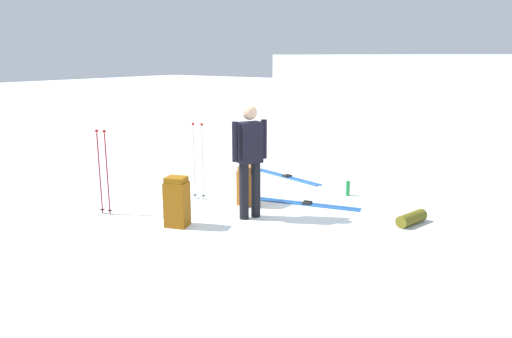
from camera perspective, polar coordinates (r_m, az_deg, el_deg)
The scene contains 11 objects.
ground_plane at distance 7.61m, azimuth 0.00°, elevation -5.14°, with size 80.00×80.00×0.00m, color white.
distant_snow_ridge at distance 28.21m, azimuth 18.90°, elevation 10.05°, with size 16.39×5.00×2.44m, color white.
skier_standing at distance 7.15m, azimuth -0.73°, elevation 1.58°, with size 0.35×0.52×1.70m.
ski_pair_near at distance 9.81m, azimuth 3.63°, elevation -0.91°, with size 1.73×0.63×0.05m.
ski_pair_far at distance 8.06m, azimuth 5.98°, elevation -4.07°, with size 1.73×0.55×0.05m.
backpack_large_dark at distance 7.95m, azimuth -0.88°, elevation -1.97°, with size 0.29×0.36×0.65m.
backpack_bright at distance 7.03m, azimuth -9.22°, elevation -3.84°, with size 0.38×0.35×0.72m.
ski_poles_planted_near at distance 8.22m, azimuth -6.77°, elevation 1.38°, with size 0.22×0.11×1.31m.
ski_poles_planted_far at distance 7.73m, azimuth -17.43°, elevation 0.14°, with size 0.20×0.11×1.31m.
sleeping_mat_rolled at distance 7.44m, azimuth 17.70°, elevation -5.51°, with size 0.18×0.18×0.55m, color brown.
thermos_bottle at distance 8.64m, azimuth 10.68°, elevation -2.24°, with size 0.07×0.07×0.26m, color #197A37.
Camera 1 is at (4.06, -5.98, 2.38)m, focal length 34.25 mm.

